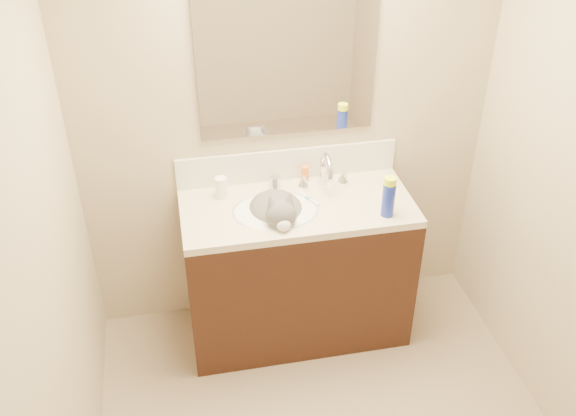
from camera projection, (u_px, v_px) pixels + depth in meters
name	position (u px, v px, depth m)	size (l,w,h in m)	color
room_shell	(359.00, 206.00, 2.15)	(2.24, 2.54, 2.52)	tan
vanity_cabinet	(297.00, 272.00, 3.55)	(1.20, 0.55, 0.82)	black
counter_slab	(297.00, 208.00, 3.31)	(1.20, 0.55, 0.04)	beige
basin	(276.00, 222.00, 3.29)	(0.45, 0.36, 0.14)	white
faucet	(326.00, 173.00, 3.39)	(0.28, 0.20, 0.21)	silver
cat	(277.00, 214.00, 3.27)	(0.34, 0.42, 0.33)	#535053
backsplash	(288.00, 164.00, 3.46)	(1.20, 0.02, 0.18)	silver
mirror	(287.00, 60.00, 3.13)	(0.90, 0.02, 0.80)	white
pill_bottle	(221.00, 188.00, 3.32)	(0.06, 0.06, 0.11)	white
pill_label	(221.00, 189.00, 3.33)	(0.06, 0.06, 0.04)	orange
silver_jar	(275.00, 182.00, 3.42)	(0.06, 0.06, 0.07)	#B7B7BC
amber_bottle	(305.00, 174.00, 3.46)	(0.04, 0.04, 0.09)	orange
toothbrush	(308.00, 198.00, 3.33)	(0.02, 0.16, 0.01)	white
toothbrush_head	(308.00, 198.00, 3.33)	(0.02, 0.03, 0.02)	#6EBDEA
spray_can	(388.00, 200.00, 3.17)	(0.06, 0.06, 0.18)	#182AAB
spray_cap	(390.00, 181.00, 3.11)	(0.06, 0.06, 0.04)	#ECFF1A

